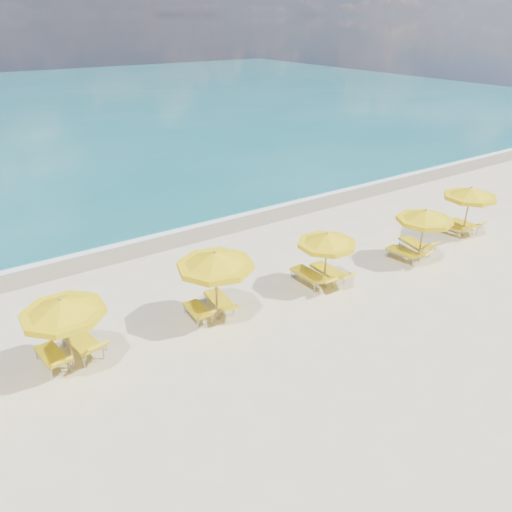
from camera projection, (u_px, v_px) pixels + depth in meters
ground_plane at (280, 303)px, 17.29m from camera, size 120.00×120.00×0.00m
ocean at (10, 109)px, 52.99m from camera, size 120.00×80.00×0.30m
wet_sand_band at (183, 233)px, 22.80m from camera, size 120.00×2.60×0.01m
foam_line at (176, 228)px, 23.39m from camera, size 120.00×1.20×0.03m
whitecap_near at (3, 200)px, 26.90m from camera, size 14.00×0.36×0.05m
whitecap_far at (179, 142)px, 39.20m from camera, size 18.00×0.30×0.05m
umbrella_2 at (63, 309)px, 13.23m from camera, size 2.95×2.95×2.31m
umbrella_3 at (215, 261)px, 15.43m from camera, size 2.73×2.73×2.49m
umbrella_4 at (327, 240)px, 17.55m from camera, size 2.72×2.72×2.16m
umbrella_5 at (425, 217)px, 19.46m from camera, size 2.41×2.41×2.23m
umbrella_6 at (470, 194)px, 21.75m from camera, size 2.83×2.83×2.31m
lounger_2_left at (53, 360)px, 14.07m from camera, size 0.75×1.76×0.82m
lounger_2_right at (84, 347)px, 14.58m from camera, size 0.97×2.06×0.94m
lounger_3_left at (198, 314)px, 16.26m from camera, size 0.65×1.60×0.78m
lounger_3_right at (220, 304)px, 16.81m from camera, size 0.80×1.90×0.67m
lounger_4_left at (309, 279)px, 18.39m from camera, size 0.71×2.00×0.74m
lounger_4_right at (328, 274)px, 18.70m from camera, size 0.67×1.95×0.72m
lounger_5_left at (404, 256)px, 20.16m from camera, size 0.88×1.88×0.77m
lounger_5_right at (415, 247)px, 20.87m from camera, size 0.95×1.91×0.88m
lounger_6_left at (450, 229)px, 22.64m from camera, size 0.89×1.91×0.70m
lounger_6_right at (464, 227)px, 22.94m from camera, size 0.69×1.70×0.80m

